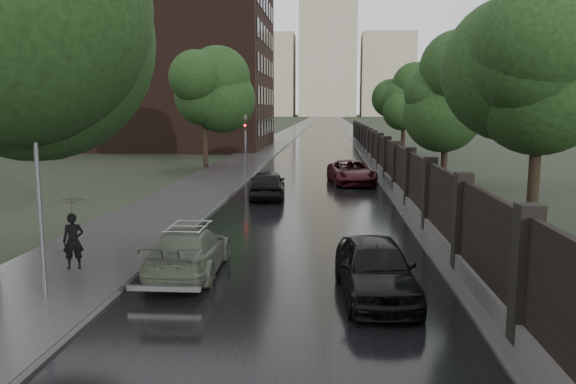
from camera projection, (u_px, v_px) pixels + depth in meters
The scene contains 18 objects.
ground at pixel (277, 339), 10.85m from camera, with size 800.00×800.00×0.00m, color black.
road at pixel (326, 121), 198.27m from camera, with size 8.00×420.00×0.02m, color black.
sidewalk_left at pixel (309, 121), 198.68m from camera, with size 4.00×420.00×0.16m, color #2D2D2D.
verge_right at pixel (342, 121), 197.87m from camera, with size 3.00×420.00×0.08m, color #2D2D2D.
fence_right at pixel (377, 154), 41.95m from camera, with size 0.45×75.72×2.70m.
tree_left_far at pixel (204, 97), 40.24m from camera, with size 4.25×4.25×7.39m.
tree_right_a at pixel (540, 91), 17.47m from camera, with size 4.08×4.08×7.01m.
tree_right_b at pixel (447, 99), 31.28m from camera, with size 4.08×4.08×7.01m.
tree_right_c at pixel (404, 102), 49.04m from camera, with size 4.08×4.08×7.01m.
lamp_post at pixel (39, 188), 12.32m from camera, with size 0.25×0.12×5.11m.
traffic_light at pixel (246, 140), 35.46m from camera, with size 0.16×0.32×4.00m.
brick_building at pixel (158, 57), 61.95m from camera, with size 24.00×18.00×20.00m, color black.
stalinist_tower at pixel (328, 44), 301.09m from camera, with size 92.00×30.00×159.00m.
volga_sedan at pixel (189, 251), 15.04m from camera, with size 1.75×4.31×1.25m, color #485040.
hatchback_left at pixel (268, 184), 27.55m from camera, with size 1.68×4.17×1.42m, color black.
car_right_near at pixel (375, 268), 13.11m from camera, with size 1.67×4.15×1.41m, color black.
car_right_far at pixel (351, 172), 32.83m from camera, with size 2.33×5.06×1.41m, color #330B0F.
pedestrian_umbrella at pixel (72, 211), 14.83m from camera, with size 1.08×1.09×2.34m.
Camera 1 is at (0.96, -10.27, 4.41)m, focal length 35.00 mm.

